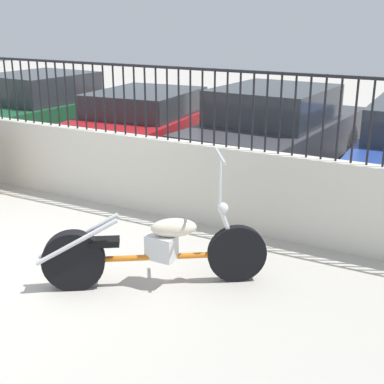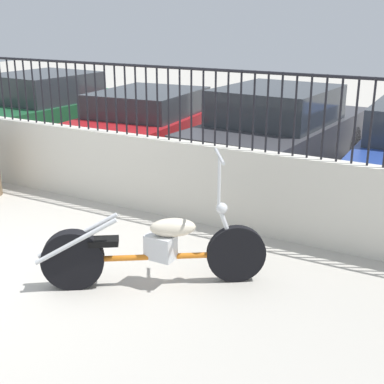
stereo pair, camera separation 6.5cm
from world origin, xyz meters
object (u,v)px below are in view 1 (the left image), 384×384
object	(u,v)px
car_green	(47,107)
car_dark_grey	(277,130)
motorcycle_orange	(144,250)
car_red	(150,122)

from	to	relation	value
car_green	car_dark_grey	world-z (taller)	car_dark_grey
motorcycle_orange	car_green	size ratio (longest dim) A/B	0.47
motorcycle_orange	car_green	bearing A→B (deg)	106.23
motorcycle_orange	car_dark_grey	world-z (taller)	car_dark_grey
car_red	car_dark_grey	size ratio (longest dim) A/B	1.02
car_red	car_dark_grey	xyz separation A→B (m)	(2.44, 0.07, 0.08)
car_dark_grey	motorcycle_orange	bearing A→B (deg)	-172.58
car_green	car_dark_grey	bearing A→B (deg)	-86.21
car_green	car_dark_grey	distance (m)	4.96
car_green	car_red	bearing A→B (deg)	-87.12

